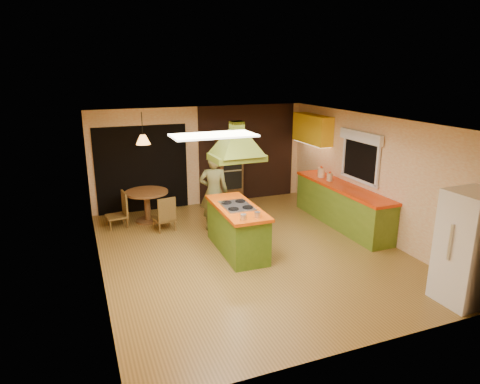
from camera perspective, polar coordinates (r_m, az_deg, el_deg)
name	(u,v)px	position (r m, az deg, el deg)	size (l,w,h in m)	color
ground	(251,251)	(8.36, 1.42, -7.88)	(6.50, 6.50, 0.00)	olive
room_walls	(251,189)	(7.93, 1.48, 0.39)	(5.50, 6.50, 6.50)	beige
ceiling_plane	(252,121)	(7.68, 1.55, 9.39)	(6.50, 6.50, 0.00)	silver
brick_panel	(247,153)	(11.30, 0.97, 5.21)	(2.64, 0.03, 2.50)	#381E14
nook_opening	(142,169)	(10.62, -12.91, 2.98)	(2.20, 0.03, 2.10)	black
right_counter	(341,205)	(9.81, 13.37, -1.72)	(0.62, 3.05, 0.92)	olive
upper_cabinets	(312,129)	(10.86, 9.62, 8.28)	(0.34, 1.40, 0.70)	yellow
window_right	(361,148)	(9.48, 15.80, 5.66)	(0.12, 1.35, 1.06)	black
fluor_panel	(213,135)	(6.18, -3.56, 7.55)	(1.20, 0.60, 0.03)	white
kitchen_island	(237,228)	(8.20, -0.40, -4.88)	(0.77, 1.83, 0.93)	#50791E
range_hood	(237,135)	(7.73, -0.42, 7.61)	(0.95, 0.69, 0.78)	#556419
man	(214,192)	(9.18, -3.51, 0.00)	(0.62, 0.41, 1.70)	brown
refrigerator	(468,248)	(7.17, 28.15, -6.60)	(0.71, 0.68, 1.74)	white
wall_oven	(229,170)	(10.89, -1.50, 2.95)	(0.63, 0.63, 1.81)	#4E3219
dining_table	(147,200)	(9.96, -12.30, -1.09)	(0.97, 0.97, 0.73)	brown
chair_left	(116,210)	(9.82, -16.19, -2.32)	(0.43, 0.43, 0.79)	brown
chair_near	(164,213)	(9.43, -10.10, -2.76)	(0.42, 0.42, 0.77)	brown
pendant_lamp	(143,140)	(9.65, -12.80, 6.82)	(0.31, 0.31, 0.20)	#FF9E3F
canister_large	(321,172)	(10.30, 10.74, 2.58)	(0.15, 0.15, 0.22)	beige
canister_medium	(322,173)	(10.27, 10.84, 2.49)	(0.15, 0.15, 0.20)	#FFEFCD
canister_small	(330,177)	(10.00, 11.87, 1.96)	(0.13, 0.13, 0.17)	beige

